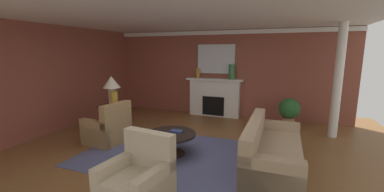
{
  "coord_description": "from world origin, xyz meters",
  "views": [
    {
      "loc": [
        1.89,
        -4.22,
        2.05
      ],
      "look_at": [
        -0.13,
        1.18,
        1.0
      ],
      "focal_mm": 22.75,
      "sensor_mm": 36.0,
      "label": 1
    }
  ],
  "objects_px": {
    "vase_on_side_table": "(114,99)",
    "vase_mantel_right": "(232,72)",
    "armchair_facing_fireplace": "(138,183)",
    "side_table": "(113,116)",
    "vase_mantel_left": "(198,73)",
    "fireplace": "(214,98)",
    "potted_plant": "(289,111)",
    "coffee_table": "(171,139)",
    "table_lamp": "(112,85)",
    "sofa": "(271,153)",
    "mantel_mirror": "(216,59)",
    "armchair_near_window": "(108,130)"
  },
  "relations": [
    {
      "from": "sofa",
      "to": "side_table",
      "type": "bearing_deg",
      "value": 169.15
    },
    {
      "from": "sofa",
      "to": "coffee_table",
      "type": "distance_m",
      "value": 1.91
    },
    {
      "from": "armchair_near_window",
      "to": "coffee_table",
      "type": "distance_m",
      "value": 1.62
    },
    {
      "from": "vase_mantel_left",
      "to": "armchair_near_window",
      "type": "bearing_deg",
      "value": -109.12
    },
    {
      "from": "armchair_near_window",
      "to": "armchair_facing_fireplace",
      "type": "distance_m",
      "value": 2.55
    },
    {
      "from": "table_lamp",
      "to": "potted_plant",
      "type": "height_order",
      "value": "table_lamp"
    },
    {
      "from": "fireplace",
      "to": "potted_plant",
      "type": "relative_size",
      "value": 2.16
    },
    {
      "from": "vase_mantel_right",
      "to": "vase_mantel_left",
      "type": "relative_size",
      "value": 1.5
    },
    {
      "from": "mantel_mirror",
      "to": "armchair_near_window",
      "type": "distance_m",
      "value": 3.95
    },
    {
      "from": "mantel_mirror",
      "to": "table_lamp",
      "type": "distance_m",
      "value": 3.32
    },
    {
      "from": "vase_mantel_right",
      "to": "table_lamp",
      "type": "bearing_deg",
      "value": -137.34
    },
    {
      "from": "armchair_facing_fireplace",
      "to": "vase_mantel_left",
      "type": "xyz_separation_m",
      "value": [
        -0.82,
        4.81,
        1.06
      ]
    },
    {
      "from": "fireplace",
      "to": "mantel_mirror",
      "type": "height_order",
      "value": "mantel_mirror"
    },
    {
      "from": "armchair_facing_fireplace",
      "to": "vase_mantel_left",
      "type": "relative_size",
      "value": 3.12
    },
    {
      "from": "armchair_facing_fireplace",
      "to": "coffee_table",
      "type": "distance_m",
      "value": 1.65
    },
    {
      "from": "side_table",
      "to": "vase_mantel_left",
      "type": "xyz_separation_m",
      "value": [
        1.49,
        2.38,
        0.97
      ]
    },
    {
      "from": "vase_mantel_right",
      "to": "mantel_mirror",
      "type": "bearing_deg",
      "value": 162.82
    },
    {
      "from": "side_table",
      "to": "potted_plant",
      "type": "xyz_separation_m",
      "value": [
        4.27,
        1.85,
        0.09
      ]
    },
    {
      "from": "mantel_mirror",
      "to": "coffee_table",
      "type": "xyz_separation_m",
      "value": [
        -0.0,
        -3.36,
        -1.49
      ]
    },
    {
      "from": "vase_on_side_table",
      "to": "potted_plant",
      "type": "xyz_separation_m",
      "value": [
        4.12,
        1.97,
        -0.4
      ]
    },
    {
      "from": "vase_on_side_table",
      "to": "vase_mantel_right",
      "type": "height_order",
      "value": "vase_mantel_right"
    },
    {
      "from": "armchair_near_window",
      "to": "coffee_table",
      "type": "bearing_deg",
      "value": -3.09
    },
    {
      "from": "coffee_table",
      "to": "side_table",
      "type": "height_order",
      "value": "side_table"
    },
    {
      "from": "sofa",
      "to": "armchair_near_window",
      "type": "bearing_deg",
      "value": 179.37
    },
    {
      "from": "coffee_table",
      "to": "vase_mantel_right",
      "type": "distance_m",
      "value": 3.42
    },
    {
      "from": "coffee_table",
      "to": "table_lamp",
      "type": "distance_m",
      "value": 2.36
    },
    {
      "from": "table_lamp",
      "to": "vase_mantel_left",
      "type": "height_order",
      "value": "vase_mantel_left"
    },
    {
      "from": "armchair_facing_fireplace",
      "to": "coffee_table",
      "type": "xyz_separation_m",
      "value": [
        -0.27,
        1.63,
        0.03
      ]
    },
    {
      "from": "mantel_mirror",
      "to": "vase_on_side_table",
      "type": "relative_size",
      "value": 3.14
    },
    {
      "from": "armchair_near_window",
      "to": "table_lamp",
      "type": "relative_size",
      "value": 1.27
    },
    {
      "from": "fireplace",
      "to": "potted_plant",
      "type": "xyz_separation_m",
      "value": [
        2.24,
        -0.58,
        -0.08
      ]
    },
    {
      "from": "coffee_table",
      "to": "potted_plant",
      "type": "relative_size",
      "value": 1.2
    },
    {
      "from": "mantel_mirror",
      "to": "table_lamp",
      "type": "relative_size",
      "value": 1.6
    },
    {
      "from": "armchair_facing_fireplace",
      "to": "vase_on_side_table",
      "type": "relative_size",
      "value": 2.49
    },
    {
      "from": "armchair_near_window",
      "to": "armchair_facing_fireplace",
      "type": "relative_size",
      "value": 1.0
    },
    {
      "from": "side_table",
      "to": "armchair_facing_fireplace",
      "type": "bearing_deg",
      "value": -46.52
    },
    {
      "from": "armchair_near_window",
      "to": "vase_mantel_left",
      "type": "distance_m",
      "value": 3.45
    },
    {
      "from": "armchair_near_window",
      "to": "potted_plant",
      "type": "relative_size",
      "value": 1.14
    },
    {
      "from": "fireplace",
      "to": "side_table",
      "type": "height_order",
      "value": "fireplace"
    },
    {
      "from": "table_lamp",
      "to": "vase_mantel_left",
      "type": "distance_m",
      "value": 2.81
    },
    {
      "from": "mantel_mirror",
      "to": "vase_on_side_table",
      "type": "xyz_separation_m",
      "value": [
        -1.89,
        -2.67,
        -0.93
      ]
    },
    {
      "from": "armchair_near_window",
      "to": "side_table",
      "type": "bearing_deg",
      "value": 119.82
    },
    {
      "from": "coffee_table",
      "to": "armchair_near_window",
      "type": "bearing_deg",
      "value": 176.91
    },
    {
      "from": "armchair_near_window",
      "to": "coffee_table",
      "type": "relative_size",
      "value": 0.95
    },
    {
      "from": "fireplace",
      "to": "mantel_mirror",
      "type": "relative_size",
      "value": 1.5
    },
    {
      "from": "vase_on_side_table",
      "to": "vase_mantel_left",
      "type": "relative_size",
      "value": 1.25
    },
    {
      "from": "armchair_facing_fireplace",
      "to": "table_lamp",
      "type": "xyz_separation_m",
      "value": [
        -2.3,
        2.43,
        0.92
      ]
    },
    {
      "from": "armchair_facing_fireplace",
      "to": "side_table",
      "type": "distance_m",
      "value": 3.35
    },
    {
      "from": "armchair_near_window",
      "to": "armchair_facing_fireplace",
      "type": "height_order",
      "value": "same"
    },
    {
      "from": "sofa",
      "to": "armchair_facing_fireplace",
      "type": "distance_m",
      "value": 2.34
    }
  ]
}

